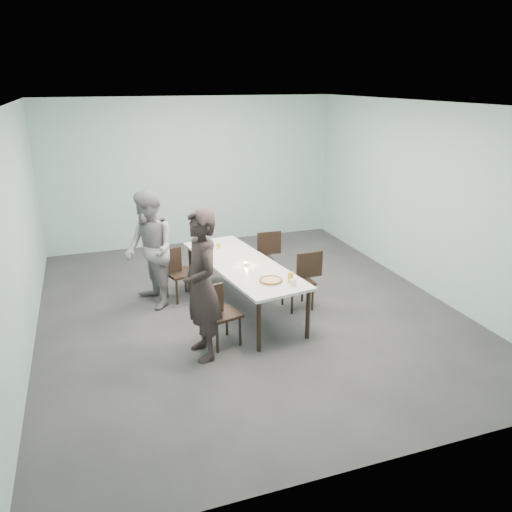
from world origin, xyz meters
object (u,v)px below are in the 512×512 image
object	(u,v)px
pizza	(271,280)
tealight	(246,264)
chair_near_right	(303,276)
diner_far	(150,250)
beer_glass	(290,278)
chair_near_left	(216,311)
table	(242,266)
chair_far_right	(263,253)
water_tumbler	(293,283)
side_plate	(266,274)
diner_near	(201,286)
amber_tumbler	(219,246)
chair_far_left	(176,270)

from	to	relation	value
pizza	tealight	xyz separation A→B (m)	(-0.12, 0.70, 0.00)
chair_near_right	tealight	size ratio (longest dim) A/B	15.54
diner_far	chair_near_right	bearing A→B (deg)	55.78
diner_far	beer_glass	bearing A→B (deg)	33.35
tealight	chair_near_right	bearing A→B (deg)	-6.05
chair_near_left	table	bearing A→B (deg)	40.66
chair_near_right	diner_far	world-z (taller)	diner_far
table	chair_far_right	xyz separation A→B (m)	(0.68, 0.98, -0.19)
chair_near_left	water_tumbler	size ratio (longest dim) A/B	9.67
chair_far_right	water_tumbler	bearing A→B (deg)	83.66
chair_near_left	side_plate	xyz separation A→B (m)	(0.82, 0.39, 0.25)
pizza	beer_glass	distance (m)	0.27
water_tumbler	chair_near_left	bearing A→B (deg)	173.84
chair_near_left	chair_near_right	distance (m)	1.70
diner_near	amber_tumbler	size ratio (longest dim) A/B	23.77
pizza	diner_near	bearing A→B (deg)	-163.89
beer_glass	water_tumbler	size ratio (longest dim) A/B	1.67
beer_glass	tealight	distance (m)	0.89
chair_far_left	chair_far_right	xyz separation A→B (m)	(1.56, 0.31, 0.00)
table	amber_tumbler	bearing A→B (deg)	101.17
chair_far_left	tealight	world-z (taller)	chair_far_left
table	diner_near	world-z (taller)	diner_near
tealight	diner_near	bearing A→B (deg)	-132.10
table	chair_far_right	bearing A→B (deg)	55.22
beer_glass	side_plate	bearing A→B (deg)	118.13
pizza	amber_tumbler	size ratio (longest dim) A/B	4.25
chair_near_left	diner_near	xyz separation A→B (m)	(-0.22, -0.18, 0.45)
table	chair_far_left	xyz separation A→B (m)	(-0.88, 0.67, -0.19)
table	diner_far	bearing A→B (deg)	154.97
chair_far_left	side_plate	bearing A→B (deg)	-67.14
diner_near	diner_far	xyz separation A→B (m)	(-0.39, 1.71, -0.05)
side_plate	chair_far_left	bearing A→B (deg)	130.42
chair_near_left	chair_near_right	world-z (taller)	same
table	beer_glass	distance (m)	1.02
chair_far_left	pizza	bearing A→B (deg)	-73.39
diner_far	side_plate	world-z (taller)	diner_far
pizza	water_tumbler	xyz separation A→B (m)	(0.23, -0.22, 0.03)
diner_far	tealight	bearing A→B (deg)	47.22
chair_far_left	beer_glass	bearing A→B (deg)	-69.79
beer_glass	diner_near	bearing A→B (deg)	-172.00
diner_near	table	bearing A→B (deg)	136.09
side_plate	beer_glass	size ratio (longest dim) A/B	1.20
diner_near	side_plate	distance (m)	1.20
chair_far_left	diner_near	bearing A→B (deg)	-107.43
chair_far_right	diner_far	distance (m)	2.02
table	pizza	world-z (taller)	pizza
side_plate	beer_glass	world-z (taller)	beer_glass
side_plate	chair_far_right	bearing A→B (deg)	71.33
diner_far	pizza	world-z (taller)	diner_far
side_plate	tealight	distance (m)	0.45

